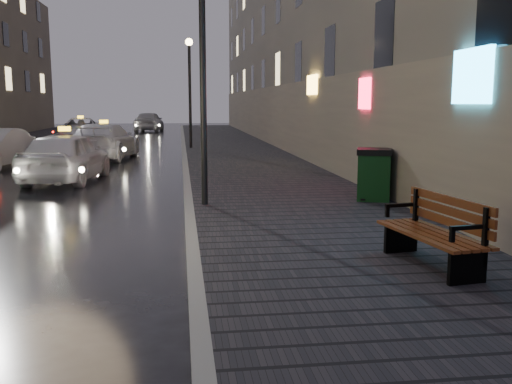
# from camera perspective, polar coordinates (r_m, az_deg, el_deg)

# --- Properties ---
(ground) EXTENTS (120.00, 120.00, 0.00)m
(ground) POSITION_cam_1_polar(r_m,az_deg,el_deg) (7.00, -18.54, -11.37)
(ground) COLOR black
(ground) RESTS_ON ground
(sidewalk) EXTENTS (4.60, 58.00, 0.15)m
(sidewalk) POSITION_cam_1_polar(r_m,az_deg,el_deg) (27.66, -2.22, 4.19)
(sidewalk) COLOR black
(sidewalk) RESTS_ON ground
(curb) EXTENTS (0.20, 58.00, 0.15)m
(curb) POSITION_cam_1_polar(r_m,az_deg,el_deg) (27.54, -7.21, 4.10)
(curb) COLOR slate
(curb) RESTS_ON ground
(building_near) EXTENTS (1.80, 50.00, 13.00)m
(building_near) POSITION_cam_1_polar(r_m,az_deg,el_deg) (32.23, 2.92, 16.31)
(building_near) COLOR #605B54
(building_near) RESTS_ON ground
(lamp_near) EXTENTS (0.36, 0.36, 5.28)m
(lamp_near) POSITION_cam_1_polar(r_m,az_deg,el_deg) (12.50, -5.37, 14.03)
(lamp_near) COLOR black
(lamp_near) RESTS_ON sidewalk
(lamp_far) EXTENTS (0.36, 0.36, 5.28)m
(lamp_far) POSITION_cam_1_polar(r_m,az_deg,el_deg) (28.47, -6.65, 11.15)
(lamp_far) COLOR black
(lamp_far) RESTS_ON sidewalk
(bench) EXTENTS (0.93, 1.98, 0.97)m
(bench) POSITION_cam_1_polar(r_m,az_deg,el_deg) (8.16, 17.62, -3.78)
(bench) COLOR black
(bench) RESTS_ON sidewalk
(trash_bin) EXTENTS (0.99, 0.99, 1.18)m
(trash_bin) POSITION_cam_1_polar(r_m,az_deg,el_deg) (13.34, 11.71, 1.78)
(trash_bin) COLOR black
(trash_bin) RESTS_ON sidewalk
(taxi_near) EXTENTS (2.33, 4.66, 1.52)m
(taxi_near) POSITION_cam_1_polar(r_m,az_deg,el_deg) (18.07, -18.48, 3.38)
(taxi_near) COLOR silver
(taxi_near) RESTS_ON ground
(taxi_mid) EXTENTS (2.79, 5.43, 1.51)m
(taxi_mid) POSITION_cam_1_polar(r_m,az_deg,el_deg) (24.86, -14.90, 4.92)
(taxi_mid) COLOR white
(taxi_mid) RESTS_ON ground
(taxi_far) EXTENTS (2.88, 5.33, 1.42)m
(taxi_far) POSITION_cam_1_polar(r_m,az_deg,el_deg) (37.01, -17.09, 5.99)
(taxi_far) COLOR silver
(taxi_far) RESTS_ON ground
(car_far) EXTENTS (2.46, 5.00, 1.64)m
(car_far) POSITION_cam_1_polar(r_m,az_deg,el_deg) (47.55, -10.65, 6.94)
(car_far) COLOR #A4A3AB
(car_far) RESTS_ON ground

